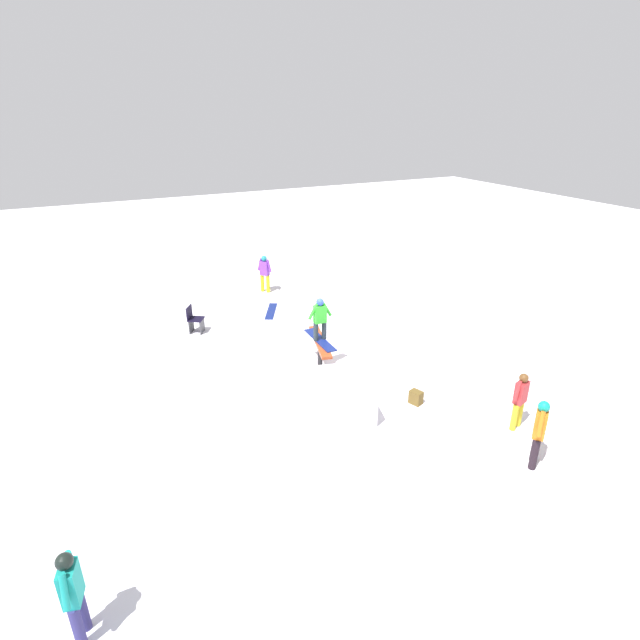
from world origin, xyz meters
The scene contains 12 objects.
ground_plane centered at (0.00, 0.00, 0.00)m, with size 60.00×60.00×0.00m, color white.
rail_feature centered at (0.00, 0.00, 0.71)m, with size 1.95×0.79×0.86m.
snow_kicker_ramp centered at (-1.97, 0.54, 0.37)m, with size 1.80×1.50×0.74m, color white.
main_rider_on_rail centered at (0.00, 0.00, 1.43)m, with size 1.53×0.70×1.21m.
bystander_red centered at (-4.41, -2.74, 0.78)m, with size 0.27×0.57×1.38m.
bystander_orange centered at (-5.50, -2.09, 0.83)m, with size 0.48×0.58×1.49m.
bystander_teal centered at (-5.37, 6.25, 0.86)m, with size 0.63×0.29×1.53m.
bystander_purple centered at (6.48, -0.83, 0.81)m, with size 0.55×0.44×1.45m.
loose_snowboard_white centered at (1.02, -6.91, 0.01)m, with size 1.26×0.28×0.02m, color white.
loose_snowboard_navy centered at (4.48, -0.29, 0.01)m, with size 1.48×0.28×0.02m, color navy.
folding_chair centered at (3.92, 2.52, 0.41)m, with size 0.61×0.61×0.88m.
backpack_on_snow centered at (-2.61, -1.31, 0.17)m, with size 0.30×0.22×0.34m, color brown.
Camera 1 is at (-10.88, 5.37, 6.71)m, focal length 28.00 mm.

